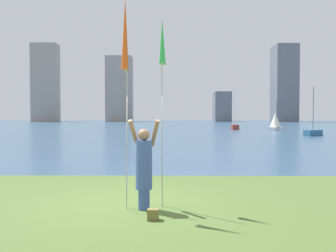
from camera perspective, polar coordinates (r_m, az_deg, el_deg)
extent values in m
cube|color=#335170|center=(70.49, -0.16, 0.05)|extent=(120.00, 116.10, 0.12)
cube|color=#263316|center=(12.62, -3.87, -7.84)|extent=(120.00, 0.70, 0.02)
cylinder|color=#3F59A5|center=(8.22, -3.77, -11.32)|extent=(0.25, 0.25, 0.45)
cylinder|color=#3F59A5|center=(8.08, -3.78, -6.06)|extent=(0.36, 0.36, 1.07)
sphere|color=#936B51|center=(8.01, -3.79, -1.35)|extent=(0.26, 0.26, 0.26)
cylinder|color=#936B51|center=(8.18, -5.34, -1.11)|extent=(0.26, 0.41, 0.62)
cylinder|color=#936B51|center=(8.15, -2.08, -1.11)|extent=(0.26, 0.41, 0.62)
cylinder|color=#B2B2B7|center=(8.23, -6.44, -2.08)|extent=(0.02, 0.22, 3.06)
cone|color=#F25919|center=(8.16, -6.72, 14.23)|extent=(0.16, 0.26, 1.57)
sphere|color=yellow|center=(8.08, -6.65, 8.74)|extent=(0.06, 0.06, 0.06)
cylinder|color=#B2B2B7|center=(8.17, -0.94, -1.50)|extent=(0.02, 0.25, 3.23)
cone|color=green|center=(8.58, -0.90, 12.98)|extent=(0.16, 0.23, 1.04)
sphere|color=yellow|center=(8.46, -0.90, 9.61)|extent=(0.06, 0.06, 0.06)
cube|color=olive|center=(7.44, -2.36, -13.62)|extent=(0.22, 0.18, 0.22)
cube|color=#2D6084|center=(38.38, 21.67, -1.01)|extent=(1.93, 1.55, 0.58)
cylinder|color=#47474C|center=(38.35, 21.72, 2.55)|extent=(0.06, 0.06, 4.18)
cube|color=white|center=(50.47, 16.47, -0.39)|extent=(2.38, 2.81, 0.45)
cylinder|color=silver|center=(50.44, 16.48, 1.63)|extent=(0.09, 0.09, 3.11)
cone|color=silver|center=(50.24, 16.39, 0.93)|extent=(2.01, 2.01, 1.87)
cube|color=maroon|center=(51.54, 10.41, -0.17)|extent=(0.89, 1.88, 0.68)
cylinder|color=silver|center=(51.51, 10.42, 2.78)|extent=(0.06, 0.06, 4.64)
cube|color=white|center=(64.56, 16.58, 0.15)|extent=(1.77, 2.98, 0.63)
cylinder|color=#47474C|center=(64.53, 16.60, 2.03)|extent=(0.08, 0.08, 3.61)
cube|color=gray|center=(113.37, -18.57, 6.39)|extent=(7.35, 4.56, 22.70)
cube|color=gray|center=(110.44, -7.59, 5.70)|extent=(7.55, 6.20, 19.25)
cube|color=slate|center=(111.33, 8.41, 2.98)|extent=(4.85, 7.57, 8.85)
cube|color=slate|center=(112.03, 17.67, 6.30)|extent=(6.25, 7.83, 22.11)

